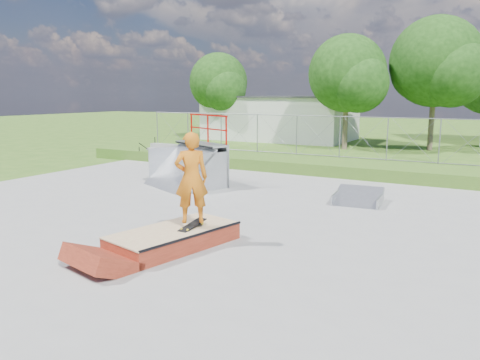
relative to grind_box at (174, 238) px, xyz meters
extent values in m
plane|color=#375E1A|center=(-0.19, 1.61, -0.20)|extent=(120.00, 120.00, 0.00)
cube|color=gray|center=(-0.19, 1.61, -0.18)|extent=(20.00, 16.00, 0.04)
cube|color=#375E1A|center=(-0.19, 11.11, 0.05)|extent=(24.00, 3.00, 0.50)
cube|color=maroon|center=(0.00, 0.00, -0.01)|extent=(1.88, 2.94, 0.38)
cube|color=tan|center=(0.00, 0.00, 0.19)|extent=(1.91, 2.97, 0.03)
cube|color=black|center=(0.26, 0.30, 0.25)|extent=(0.23, 0.80, 0.13)
imported|color=orange|center=(0.26, 0.30, 1.21)|extent=(0.84, 0.80, 1.93)
cube|color=beige|center=(-8.19, 23.61, 1.30)|extent=(10.00, 6.00, 3.00)
cylinder|color=brown|center=(-2.19, 19.61, 1.02)|extent=(0.30, 0.30, 2.45)
sphere|color=#17380F|center=(-2.19, 19.61, 4.21)|extent=(4.48, 4.48, 4.48)
sphere|color=#17380F|center=(-1.35, 19.05, 3.65)|extent=(3.36, 3.36, 3.36)
cylinder|color=brown|center=(2.31, 21.61, 1.20)|extent=(0.30, 0.30, 2.80)
sphere|color=#17380F|center=(2.31, 21.61, 4.84)|extent=(5.12, 5.12, 5.12)
sphere|color=#17380F|center=(3.27, 20.97, 4.20)|extent=(3.84, 3.84, 3.84)
cylinder|color=brown|center=(-12.19, 21.61, 0.93)|extent=(0.30, 0.30, 2.27)
sphere|color=#17380F|center=(-12.19, 21.61, 3.89)|extent=(4.16, 4.16, 4.16)
sphere|color=#17380F|center=(-11.41, 21.09, 3.37)|extent=(3.12, 3.12, 3.12)
camera|label=1|loc=(5.84, -7.63, 3.00)|focal=35.00mm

